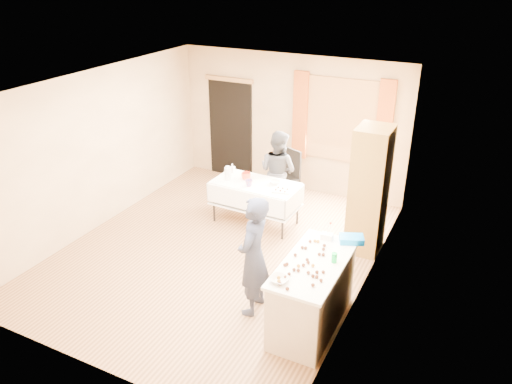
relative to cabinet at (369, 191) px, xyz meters
The scene contains 29 objects.
floor 2.47m from the cabinet, 151.60° to the right, with size 4.50×5.50×0.02m, color #9E7047.
ceiling 2.78m from the cabinet, 151.60° to the right, with size 4.50×5.50×0.02m, color white.
wall_back 2.63m from the cabinet, 139.76° to the left, with size 4.50×0.02×2.60m, color tan.
wall_front 4.33m from the cabinet, 117.42° to the right, with size 4.50×0.02×2.60m, color tan.
wall_left 4.39m from the cabinet, 165.80° to the right, with size 0.02×5.50×2.60m, color tan.
wall_right 1.15m from the cabinet, 75.91° to the right, with size 0.02×5.50×2.60m, color tan.
window_frame 1.99m from the cabinet, 121.05° to the left, with size 1.32×0.06×1.52m, color olive.
window_pane 1.97m from the cabinet, 121.29° to the left, with size 1.20×0.02×1.40m, color white.
curtain_left 2.44m from the cabinet, 137.99° to the left, with size 0.28×0.06×1.65m, color #974518.
curtain_right 1.69m from the cabinet, 97.50° to the left, with size 0.28×0.06×1.65m, color #974518.
doorway 3.68m from the cabinet, 153.31° to the left, with size 0.95×0.04×2.00m, color black.
door_lintel 3.81m from the cabinet, 153.73° to the left, with size 1.05×0.06×0.08m, color olive.
cabinet is the anchor object (origin of this frame).
counter 2.14m from the cabinet, 92.77° to the right, with size 0.69×1.45×0.91m.
party_table 1.98m from the cabinet, behind, with size 1.49×0.80×0.75m.
chair 2.15m from the cabinet, 150.57° to the left, with size 0.54×0.54×1.00m.
girl 2.30m from the cabinet, 112.34° to the right, with size 0.42×0.61×1.60m, color #21263B.
woman 1.91m from the cabinet, 160.15° to the left, with size 0.82×0.70×1.48m, color black.
soda_can 1.97m from the cabinet, 86.82° to the right, with size 0.07×0.07×0.12m, color #0A9330.
mixing_bowl 2.62m from the cabinet, 96.83° to the right, with size 0.23×0.23×0.05m, color white.
foam_block 1.50m from the cabinet, 95.44° to the right, with size 0.15×0.10×0.08m, color white.
blue_basket 1.43m from the cabinet, 83.71° to the right, with size 0.30×0.20×0.08m, color #0B79DC.
pitcher 2.38m from the cabinet, behind, with size 0.11×0.11×0.22m, color silver.
cup_red 2.11m from the cabinet, behind, with size 0.17×0.17×0.13m, color red.
cup_rainbow 1.95m from the cabinet, behind, with size 0.16×0.16×0.11m, color red.
small_bowl 1.60m from the cabinet, behind, with size 0.22×0.22×0.06m, color white.
pastry_tray 1.40m from the cabinet, behind, with size 0.28×0.20×0.02m, color white.
bottle 2.47m from the cabinet, behind, with size 0.07×0.07×0.16m, color white.
cake_balls 2.20m from the cabinet, 94.44° to the right, with size 0.52×1.12×0.04m.
Camera 1 is at (3.48, -5.73, 4.15)m, focal length 35.00 mm.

